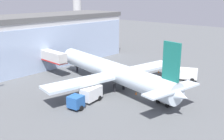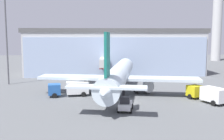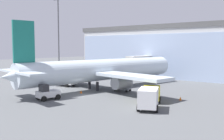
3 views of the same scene
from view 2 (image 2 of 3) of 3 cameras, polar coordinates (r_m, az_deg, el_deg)
The scene contains 12 objects.
ground at distance 44.70m, azimuth 3.60°, elevation -6.89°, with size 240.00×240.00×0.00m, color #545659.
terminal_building at distance 78.46m, azimuth 0.58°, elevation 4.06°, with size 51.69×15.57×13.27m.
jet_bridge at distance 69.35m, azimuth -1.63°, elevation 1.63°, with size 2.93×12.67×5.56m.
control_tower at distance 133.07m, azimuth 22.00°, elevation 11.46°, with size 7.39×7.39×38.55m.
apron_light_mast at distance 64.50m, azimuth -22.04°, elevation 7.86°, with size 3.20×0.40×20.89m.
airplane at distance 50.63m, azimuth 1.42°, elevation -1.22°, with size 30.57×37.19×11.52m.
catering_truck at distance 49.08m, azimuth -9.10°, elevation -3.95°, with size 7.55×3.43×2.65m.
fuel_truck at distance 46.87m, azimuth 20.01°, elevation -4.81°, with size 4.95×7.57×2.65m.
baggage_cart at distance 51.77m, azimuth 6.42°, elevation -4.41°, with size 3.02×2.02×1.50m.
pushback_tug at distance 38.82m, azimuth 2.88°, elevation -7.56°, with size 2.73×3.50×2.30m.
safety_cone_nose at distance 45.60m, azimuth 2.24°, elevation -6.24°, with size 0.36×0.36×0.55m, color orange.
safety_cone_wingtip at distance 53.71m, azimuth 18.44°, elevation -4.57°, with size 0.36×0.36×0.55m, color orange.
Camera 2 is at (-5.25, -43.06, 10.79)m, focal length 42.00 mm.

